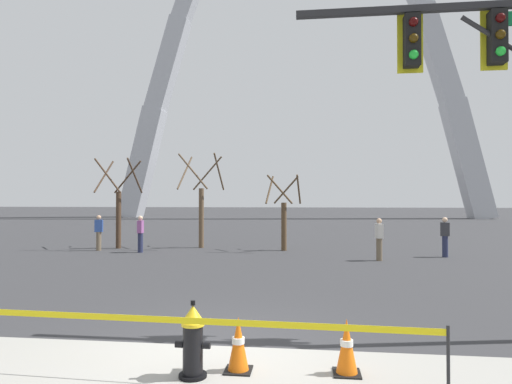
% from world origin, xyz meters
% --- Properties ---
extents(ground_plane, '(240.00, 240.00, 0.00)m').
position_xyz_m(ground_plane, '(0.00, 0.00, 0.00)').
color(ground_plane, '#333335').
extents(fire_hydrant, '(0.46, 0.48, 0.99)m').
position_xyz_m(fire_hydrant, '(-0.08, -1.31, 0.47)').
color(fire_hydrant, black).
rests_on(fire_hydrant, ground).
extents(caution_tape_barrier, '(6.47, 0.28, 0.85)m').
position_xyz_m(caution_tape_barrier, '(-0.22, -1.47, 0.61)').
color(caution_tape_barrier, '#232326').
rests_on(caution_tape_barrier, ground).
extents(traffic_cone_by_hydrant, '(0.36, 0.36, 0.73)m').
position_xyz_m(traffic_cone_by_hydrant, '(0.47, -1.05, 0.36)').
color(traffic_cone_by_hydrant, black).
rests_on(traffic_cone_by_hydrant, ground).
extents(traffic_cone_mid_sidewalk, '(0.36, 0.36, 0.73)m').
position_xyz_m(traffic_cone_mid_sidewalk, '(1.90, -0.97, 0.36)').
color(traffic_cone_mid_sidewalk, black).
rests_on(traffic_cone_mid_sidewalk, ground).
extents(monument_arch, '(46.44, 2.62, 49.96)m').
position_xyz_m(monument_arch, '(-0.00, 48.30, 21.64)').
color(monument_arch, '#B2B5BC').
rests_on(monument_arch, ground).
extents(tree_far_left, '(1.93, 1.94, 4.19)m').
position_xyz_m(tree_far_left, '(-7.50, 12.87, 1.86)').
color(tree_far_left, '#473323').
rests_on(tree_far_left, ground).
extents(tree_left_mid, '(2.04, 2.05, 4.44)m').
position_xyz_m(tree_left_mid, '(-3.70, 13.60, 1.97)').
color(tree_left_mid, brown).
rests_on(tree_left_mid, ground).
extents(tree_center_left, '(1.58, 1.59, 3.39)m').
position_xyz_m(tree_center_left, '(0.28, 12.91, 1.50)').
color(tree_center_left, brown).
rests_on(tree_center_left, ground).
extents(pedestrian_walking_left, '(0.22, 0.35, 1.59)m').
position_xyz_m(pedestrian_walking_left, '(-5.86, 11.44, 0.82)').
color(pedestrian_walking_left, '#232847').
rests_on(pedestrian_walking_left, ground).
extents(pedestrian_standing_center, '(0.38, 0.28, 1.59)m').
position_xyz_m(pedestrian_standing_center, '(-7.98, 11.89, 0.82)').
color(pedestrian_standing_center, brown).
rests_on(pedestrian_standing_center, ground).
extents(pedestrian_walking_right, '(0.38, 0.28, 1.59)m').
position_xyz_m(pedestrian_walking_right, '(6.78, 11.41, 0.82)').
color(pedestrian_walking_right, '#232847').
rests_on(pedestrian_walking_right, ground).
extents(pedestrian_near_trees, '(0.28, 0.38, 1.59)m').
position_xyz_m(pedestrian_near_trees, '(4.02, 10.06, 0.82)').
color(pedestrian_near_trees, brown).
rests_on(pedestrian_near_trees, ground).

